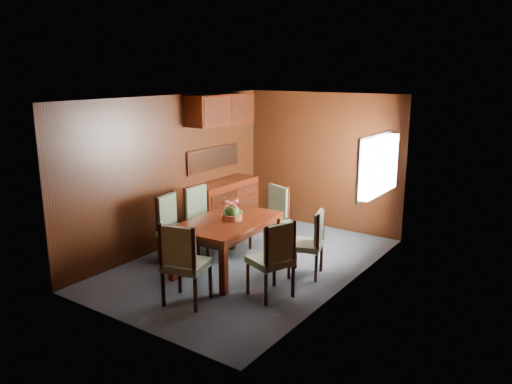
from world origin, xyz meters
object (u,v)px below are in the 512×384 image
Objects in this scene: chair_right_near at (274,255)px; chair_left_near at (174,225)px; dining_table at (228,227)px; flower_centerpiece at (232,210)px; chair_head at (183,260)px; sideboard at (224,206)px.

chair_left_near is at bearing 105.48° from chair_right_near.
dining_table is 1.12m from chair_right_near.
dining_table is 0.85m from chair_left_near.
dining_table is 0.26m from flower_centerpiece.
dining_table is at bearing -140.53° from flower_centerpiece.
chair_left_near is 1.44m from chair_head.
sideboard is 1.75m from dining_table.
sideboard is at bearing 178.78° from chair_left_near.
flower_centerpiece is (-0.99, 0.45, 0.32)m from chair_right_near.
dining_table is at bearing -50.20° from sideboard.
chair_head reaches higher than dining_table.
dining_table is at bearing 89.47° from chair_right_near.
flower_centerpiece is (0.87, 0.27, 0.30)m from chair_left_near.
chair_head is at bearing 155.88° from chair_right_near.
chair_left_near is at bearing -167.80° from dining_table.
dining_table is 1.54× the size of chair_head.
sideboard is 1.60m from chair_left_near.
flower_centerpiece is at bearing 84.96° from chair_head.
chair_right_near is at bearing -39.07° from sideboard.
chair_left_near is 3.40× the size of flower_centerpiece.
chair_head is at bearing -80.51° from flower_centerpiece.
chair_right_near is 1.11m from chair_head.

